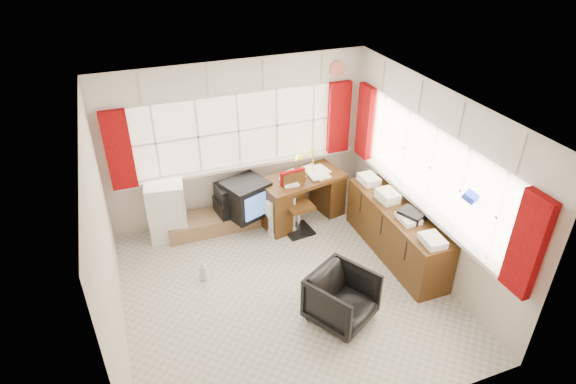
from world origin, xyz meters
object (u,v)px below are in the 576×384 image
at_px(desk, 302,196).
at_px(tv_bench, 213,222).
at_px(crt_tv, 246,198).
at_px(desk_lamp, 313,155).
at_px(radiator, 282,220).
at_px(credenza, 396,231).
at_px(task_chair, 295,200).
at_px(office_chair, 342,298).
at_px(mini_fridge, 167,209).

distance_m(desk, tv_bench, 1.43).
xyz_separation_m(desk, crt_tv, (-0.87, 0.07, 0.10)).
height_order(desk_lamp, radiator, desk_lamp).
height_order(radiator, credenza, credenza).
height_order(radiator, tv_bench, radiator).
relative_size(credenza, crt_tv, 2.64).
relative_size(desk_lamp, task_chair, 0.44).
bearing_deg(task_chair, tv_bench, 159.87).
bearing_deg(radiator, office_chair, -88.08).
relative_size(radiator, mini_fridge, 0.67).
xyz_separation_m(crt_tv, mini_fridge, (-1.16, 0.23, -0.07)).
bearing_deg(office_chair, crt_tv, 72.85).
bearing_deg(mini_fridge, office_chair, -56.09).
distance_m(task_chair, radiator, 0.36).
distance_m(desk_lamp, office_chair, 2.46).
bearing_deg(crt_tv, desk_lamp, 1.57).
bearing_deg(task_chair, desk_lamp, 37.73).
relative_size(task_chair, credenza, 0.48).
bearing_deg(desk, credenza, -55.33).
height_order(crt_tv, mini_fridge, mini_fridge).
relative_size(desk, task_chair, 1.45).
distance_m(crt_tv, mini_fridge, 1.18).
relative_size(office_chair, mini_fridge, 0.78).
bearing_deg(desk, crt_tv, 175.48).
bearing_deg(mini_fridge, desk, -8.33).
bearing_deg(desk_lamp, desk, -155.89).
height_order(office_chair, tv_bench, office_chair).
height_order(task_chair, office_chair, task_chair).
xyz_separation_m(radiator, tv_bench, (-0.95, 0.49, -0.12)).
xyz_separation_m(task_chair, mini_fridge, (-1.84, 0.52, -0.06)).
bearing_deg(mini_fridge, task_chair, -15.67).
distance_m(task_chair, office_chair, 1.97).
bearing_deg(tv_bench, task_chair, -20.13).
xyz_separation_m(desk, desk_lamp, (0.22, 0.10, 0.63)).
distance_m(desk, crt_tv, 0.88).
height_order(desk, mini_fridge, mini_fridge).
relative_size(credenza, tv_bench, 1.43).
bearing_deg(crt_tv, tv_bench, 163.70).
height_order(credenza, tv_bench, credenza).
relative_size(desk, credenza, 0.70).
xyz_separation_m(task_chair, crt_tv, (-0.68, 0.29, 0.01)).
distance_m(radiator, crt_tv, 0.62).
bearing_deg(office_chair, tv_bench, 83.11).
bearing_deg(crt_tv, desk, -4.52).
relative_size(office_chair, credenza, 0.36).
xyz_separation_m(desk, credenza, (0.90, -1.30, -0.03)).
bearing_deg(crt_tv, office_chair, -77.32).
xyz_separation_m(task_chair, credenza, (1.09, -1.08, -0.12)).
relative_size(task_chair, office_chair, 1.36).
distance_m(desk, office_chair, 2.21).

